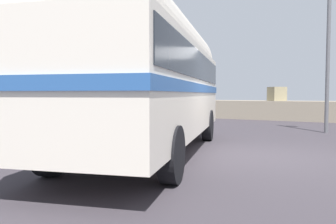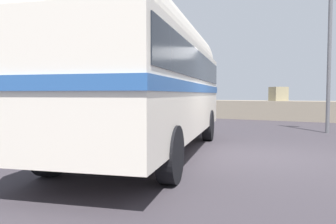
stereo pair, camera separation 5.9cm
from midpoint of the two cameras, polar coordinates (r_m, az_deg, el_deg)
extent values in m
cube|color=#373237|center=(8.21, 15.61, -7.37)|extent=(32.00, 26.00, 0.02)
cube|color=gray|center=(19.78, 23.53, 0.13)|extent=(31.36, 1.80, 1.10)
sphere|color=gray|center=(24.45, -5.60, 3.12)|extent=(0.79, 0.79, 0.79)
sphere|color=#9B8864|center=(21.81, 4.76, 3.34)|extent=(0.96, 0.96, 0.96)
cube|color=gray|center=(19.93, 18.10, 2.98)|extent=(1.14, 1.14, 0.79)
cylinder|color=black|center=(11.02, -4.81, -2.04)|extent=(0.53, 1.00, 0.96)
cylinder|color=black|center=(10.55, 6.68, -2.28)|extent=(0.53, 1.00, 0.96)
cylinder|color=black|center=(6.32, -19.71, -6.07)|extent=(0.53, 1.00, 0.96)
cylinder|color=black|center=(5.45, 0.33, -7.33)|extent=(0.53, 1.00, 0.96)
cube|color=silver|center=(8.16, -3.14, 3.71)|extent=(4.58, 8.74, 2.10)
cylinder|color=silver|center=(8.24, -3.16, 11.03)|extent=(4.29, 8.36, 2.20)
cube|color=#2A5696|center=(8.16, -3.14, 4.08)|extent=(4.64, 8.83, 0.20)
cube|color=black|center=(8.19, -3.15, 7.75)|extent=(4.52, 8.42, 0.64)
cube|color=silver|center=(12.34, 2.48, -0.53)|extent=(2.24, 0.77, 0.28)
cylinder|color=#5B5B60|center=(13.88, 25.65, 8.19)|extent=(0.14, 0.14, 5.58)
camera|label=1|loc=(0.03, -90.20, -0.01)|focal=35.51mm
camera|label=2|loc=(0.03, 89.80, 0.01)|focal=35.51mm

